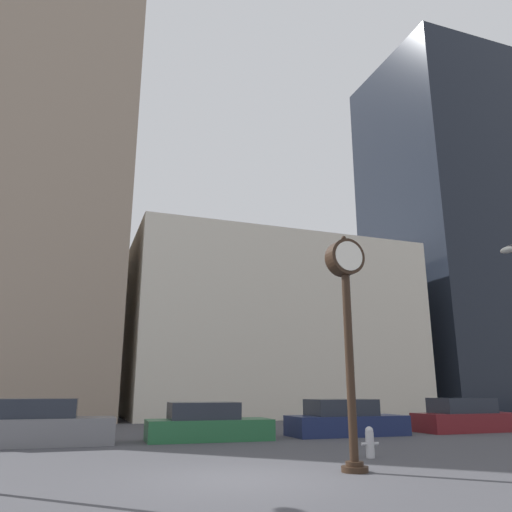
# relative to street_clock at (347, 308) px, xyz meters

# --- Properties ---
(ground_plane) EXTENTS (200.00, 200.00, 0.00)m
(ground_plane) POSITION_rel_street_clock_xyz_m (-2.56, 0.01, -3.56)
(ground_plane) COLOR #424247
(building_tall_tower) EXTENTS (13.38, 12.00, 36.07)m
(building_tall_tower) POSITION_rel_street_clock_xyz_m (-10.16, 24.01, 14.47)
(building_tall_tower) COLOR gray
(building_tall_tower) RESTS_ON ground_plane
(building_storefront_row) EXTENTS (19.69, 12.00, 11.91)m
(building_storefront_row) POSITION_rel_street_clock_xyz_m (7.15, 24.01, 2.39)
(building_storefront_row) COLOR beige
(building_storefront_row) RESTS_ON ground_plane
(building_glass_modern) EXTENTS (11.41, 12.00, 31.49)m
(building_glass_modern) POSITION_rel_street_clock_xyz_m (24.72, 24.01, 12.18)
(building_glass_modern) COLOR black
(building_glass_modern) RESTS_ON ground_plane
(street_clock) EXTENTS (0.88, 0.59, 5.34)m
(street_clock) POSITION_rel_street_clock_xyz_m (0.00, 0.00, 0.00)
(street_clock) COLOR black
(street_clock) RESTS_ON ground_plane
(car_grey) EXTENTS (4.56, 1.87, 1.45)m
(car_grey) POSITION_rel_street_clock_xyz_m (-6.74, 8.08, -2.95)
(car_grey) COLOR slate
(car_grey) RESTS_ON ground_plane
(car_green) EXTENTS (4.47, 1.94, 1.30)m
(car_green) POSITION_rel_street_clock_xyz_m (-1.26, 7.87, -3.02)
(car_green) COLOR #236038
(car_green) RESTS_ON ground_plane
(car_navy) EXTENTS (4.66, 1.94, 1.37)m
(car_navy) POSITION_rel_street_clock_xyz_m (4.30, 7.93, -2.99)
(car_navy) COLOR #19234C
(car_navy) RESTS_ON ground_plane
(car_maroon) EXTENTS (4.60, 1.80, 1.39)m
(car_maroon) POSITION_rel_street_clock_xyz_m (10.13, 7.85, -2.98)
(car_maroon) COLOR maroon
(car_maroon) RESTS_ON ground_plane
(fire_hydrant_near) EXTENTS (0.50, 0.22, 0.79)m
(fire_hydrant_near) POSITION_rel_street_clock_xyz_m (1.58, 1.87, -3.16)
(fire_hydrant_near) COLOR #B7B7BC
(fire_hydrant_near) RESTS_ON ground_plane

